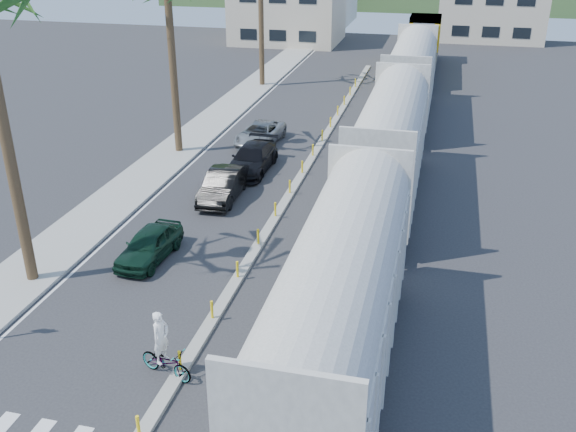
# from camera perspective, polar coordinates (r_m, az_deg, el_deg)

# --- Properties ---
(ground) EXTENTS (140.00, 140.00, 0.00)m
(ground) POSITION_cam_1_polar(r_m,az_deg,el_deg) (20.13, -11.75, -16.96)
(ground) COLOR #28282B
(ground) RESTS_ON ground
(sidewalk) EXTENTS (3.00, 90.00, 0.15)m
(sidewalk) POSITION_cam_1_polar(r_m,az_deg,el_deg) (43.44, -8.37, 7.01)
(sidewalk) COLOR gray
(sidewalk) RESTS_ON ground
(rails) EXTENTS (1.56, 100.00, 0.06)m
(rails) POSITION_cam_1_polar(r_m,az_deg,el_deg) (43.40, 10.09, 6.81)
(rails) COLOR black
(rails) RESTS_ON ground
(median) EXTENTS (0.45, 60.00, 0.85)m
(median) POSITION_cam_1_polar(r_m,az_deg,el_deg) (36.48, 1.25, 3.77)
(median) COLOR gray
(median) RESTS_ON ground
(lane_markings) EXTENTS (9.42, 90.00, 0.01)m
(lane_markings) POSITION_cam_1_polar(r_m,az_deg,el_deg) (41.58, -0.14, 6.36)
(lane_markings) COLOR silver
(lane_markings) RESTS_ON ground
(freight_train) EXTENTS (3.00, 60.94, 5.85)m
(freight_train) POSITION_cam_1_polar(r_m,az_deg,el_deg) (37.71, 9.81, 8.64)
(freight_train) COLOR #ABA89D
(freight_train) RESTS_ON ground
(car_lead) EXTENTS (2.06, 4.20, 1.37)m
(car_lead) POSITION_cam_1_polar(r_m,az_deg,el_deg) (27.87, -12.23, -2.50)
(car_lead) COLOR black
(car_lead) RESTS_ON ground
(car_second) EXTENTS (1.96, 4.72, 1.52)m
(car_second) POSITION_cam_1_polar(r_m,az_deg,el_deg) (33.29, -5.79, 2.75)
(car_second) COLOR black
(car_second) RESTS_ON ground
(car_third) EXTENTS (2.18, 5.19, 1.50)m
(car_third) POSITION_cam_1_polar(r_m,az_deg,el_deg) (36.96, -3.20, 5.12)
(car_third) COLOR black
(car_third) RESTS_ON ground
(car_rear) EXTENTS (3.09, 5.23, 1.34)m
(car_rear) POSITION_cam_1_polar(r_m,az_deg,el_deg) (41.67, -2.51, 7.34)
(car_rear) COLOR #999B9D
(car_rear) RESTS_ON ground
(cyclist) EXTENTS (1.79, 2.35, 2.35)m
(cyclist) POSITION_cam_1_polar(r_m,az_deg,el_deg) (21.04, -10.88, -12.15)
(cyclist) COLOR #9EA0A5
(cyclist) RESTS_ON ground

